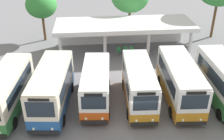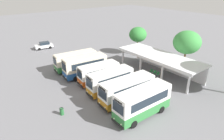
{
  "view_description": "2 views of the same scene",
  "coord_description": "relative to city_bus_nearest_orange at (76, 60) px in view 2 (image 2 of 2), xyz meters",
  "views": [
    {
      "loc": [
        -3.56,
        -16.14,
        13.26
      ],
      "look_at": [
        -1.57,
        5.39,
        1.52
      ],
      "focal_mm": 43.79,
      "sensor_mm": 36.0,
      "label": 1
    },
    {
      "loc": [
        20.52,
        -13.08,
        14.65
      ],
      "look_at": [
        -1.32,
        3.98,
        2.43
      ],
      "focal_mm": 31.87,
      "sensor_mm": 36.0,
      "label": 2
    }
  ],
  "objects": [
    {
      "name": "ground_plane",
      "position": [
        10.0,
        -2.4,
        -1.79
      ],
      "size": [
        180.0,
        180.0,
        0.0
      ],
      "primitive_type": "plane",
      "color": "slate"
    },
    {
      "name": "city_bus_nearest_orange",
      "position": [
        0.0,
        0.0,
        0.0
      ],
      "size": [
        2.8,
        7.82,
        3.24
      ],
      "color": "black",
      "rests_on": "ground"
    },
    {
      "name": "city_bus_second_in_row",
      "position": [
        3.44,
        -0.09,
        0.11
      ],
      "size": [
        3.06,
        7.56,
        3.45
      ],
      "color": "black",
      "rests_on": "ground"
    },
    {
      "name": "city_bus_middle_cream",
      "position": [
        6.88,
        0.31,
        -0.08
      ],
      "size": [
        2.69,
        6.75,
        3.08
      ],
      "color": "black",
      "rests_on": "ground"
    },
    {
      "name": "city_bus_fourth_amber",
      "position": [
        10.32,
        -0.03,
        0.03
      ],
      "size": [
        2.48,
        7.06,
        3.3
      ],
      "color": "black",
      "rests_on": "ground"
    },
    {
      "name": "city_bus_fifth_blue",
      "position": [
        13.76,
        0.11,
        0.05
      ],
      "size": [
        2.76,
        7.89,
        3.33
      ],
      "color": "black",
      "rests_on": "ground"
    },
    {
      "name": "city_bus_far_end_green",
      "position": [
        17.2,
        -0.55,
        0.18
      ],
      "size": [
        2.47,
        7.53,
        3.6
      ],
      "color": "black",
      "rests_on": "ground"
    },
    {
      "name": "parked_car_flank",
      "position": [
        -15.91,
        0.0,
        -0.97
      ],
      "size": [
        2.26,
        4.32,
        1.62
      ],
      "color": "black",
      "rests_on": "ground"
    },
    {
      "name": "terminal_canopy",
      "position": [
        10.53,
        11.01,
        0.82
      ],
      "size": [
        15.43,
        5.23,
        3.4
      ],
      "color": "silver",
      "rests_on": "ground"
    },
    {
      "name": "waiting_chair_end_by_column",
      "position": [
        9.8,
        9.42,
        -1.27
      ],
      "size": [
        0.46,
        0.46,
        0.86
      ],
      "color": "slate",
      "rests_on": "ground"
    },
    {
      "name": "waiting_chair_second_from_end",
      "position": [
        10.54,
        9.48,
        -1.27
      ],
      "size": [
        0.46,
        0.46,
        0.86
      ],
      "color": "slate",
      "rests_on": "ground"
    },
    {
      "name": "waiting_chair_middle_seat",
      "position": [
        11.28,
        9.41,
        -1.27
      ],
      "size": [
        0.46,
        0.46,
        0.86
      ],
      "color": "slate",
      "rests_on": "ground"
    },
    {
      "name": "roadside_tree_behind_canopy",
      "position": [
        11.92,
        15.81,
        3.22
      ],
      "size": [
        4.82,
        4.82,
        7.08
      ],
      "color": "brown",
      "rests_on": "ground"
    },
    {
      "name": "roadside_tree_west_of_canopy",
      "position": [
        0.97,
        14.62,
        2.69
      ],
      "size": [
        3.74,
        3.74,
        6.09
      ],
      "color": "brown",
      "rests_on": "ground"
    },
    {
      "name": "litter_bin_apron",
      "position": [
        11.15,
        -8.03,
        -1.34
      ],
      "size": [
        0.49,
        0.49,
        0.9
      ],
      "color": "#266633",
      "rests_on": "ground"
    }
  ]
}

